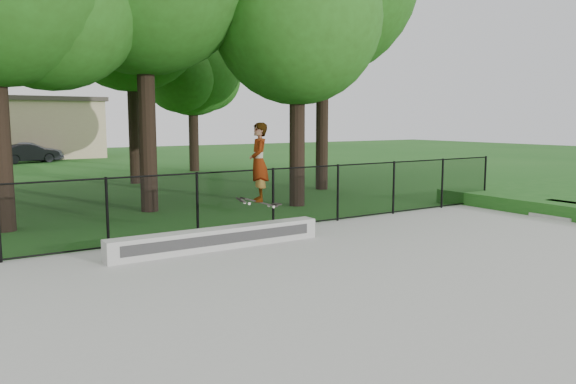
% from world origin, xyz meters
% --- Properties ---
extents(ground, '(100.00, 100.00, 0.00)m').
position_xyz_m(ground, '(0.00, 0.00, 0.00)').
color(ground, '#1C5417').
rests_on(ground, ground).
extents(concrete_slab, '(14.00, 12.00, 0.06)m').
position_xyz_m(concrete_slab, '(0.00, 0.00, 0.03)').
color(concrete_slab, '#A9A9A4').
rests_on(concrete_slab, ground).
extents(grind_ledge, '(4.67, 0.40, 0.43)m').
position_xyz_m(grind_ledge, '(-2.08, 4.70, 0.27)').
color(grind_ledge, '#ADAEA9').
rests_on(grind_ledge, concrete_slab).
extents(car_b, '(3.47, 1.97, 1.19)m').
position_xyz_m(car_b, '(-1.45, 32.98, 0.59)').
color(car_b, black).
rests_on(car_b, ground).
extents(car_c, '(4.33, 3.25, 1.25)m').
position_xyz_m(car_c, '(-1.05, 35.25, 0.63)').
color(car_c, '#979CAC').
rests_on(car_c, ground).
extents(skater_airborne, '(0.81, 0.72, 1.87)m').
position_xyz_m(skater_airborne, '(-1.13, 4.64, 1.79)').
color(skater_airborne, black).
rests_on(skater_airborne, ground).
extents(chainlink_fence, '(16.06, 0.06, 1.50)m').
position_xyz_m(chainlink_fence, '(0.00, 5.90, 0.81)').
color(chainlink_fence, black).
rests_on(chainlink_fence, concrete_slab).
extents(concrete_steps, '(1.07, 1.20, 0.45)m').
position_xyz_m(concrete_steps, '(7.59, 3.00, 0.17)').
color(concrete_steps, '#A9A9A4').
rests_on(concrete_steps, ground).
extents(distant_building, '(12.40, 6.40, 4.30)m').
position_xyz_m(distant_building, '(-2.00, 38.00, 2.16)').
color(distant_building, '#C5B18A').
rests_on(distant_building, ground).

